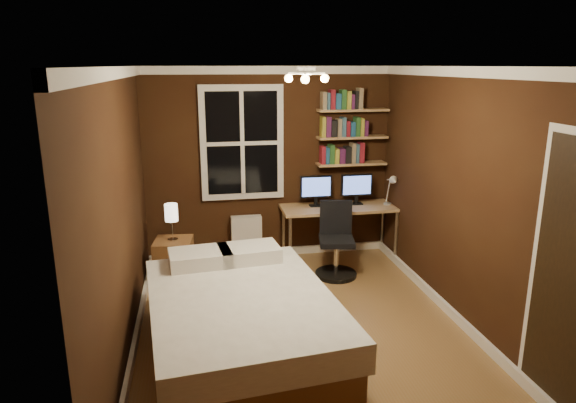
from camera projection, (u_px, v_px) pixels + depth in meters
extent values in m
plane|color=olive|center=(302.00, 330.00, 5.02)|extent=(4.20, 4.20, 0.00)
cube|color=black|center=(269.00, 165.00, 6.69)|extent=(3.20, 0.04, 2.50)
cube|color=black|center=(121.00, 216.00, 4.42)|extent=(0.04, 4.20, 2.50)
cube|color=black|center=(464.00, 199.00, 4.98)|extent=(0.04, 4.20, 2.50)
cube|color=white|center=(304.00, 66.00, 4.38)|extent=(3.20, 4.20, 0.02)
cube|color=white|center=(242.00, 143.00, 6.52)|extent=(1.06, 0.06, 1.46)
cube|color=tan|center=(351.00, 164.00, 6.77)|extent=(0.92, 0.22, 0.03)
cube|color=tan|center=(352.00, 137.00, 6.68)|extent=(0.92, 0.22, 0.03)
cube|color=tan|center=(353.00, 110.00, 6.59)|extent=(0.92, 0.22, 0.03)
cube|color=brown|center=(242.00, 338.00, 4.55)|extent=(1.67, 2.22, 0.33)
cube|color=silver|center=(242.00, 308.00, 4.47)|extent=(1.76, 2.29, 0.25)
cube|color=silver|center=(200.00, 258.00, 5.10)|extent=(0.64, 0.48, 0.15)
cube|color=silver|center=(249.00, 253.00, 5.24)|extent=(0.64, 0.48, 0.15)
cube|color=brown|center=(174.00, 262.00, 6.05)|extent=(0.48, 0.48, 0.54)
cube|color=silver|center=(247.00, 238.00, 6.78)|extent=(0.40, 0.14, 0.60)
cube|color=tan|center=(340.00, 208.00, 6.70)|extent=(1.52, 0.57, 0.04)
cylinder|color=beige|center=(290.00, 243.00, 6.44)|extent=(0.04, 0.04, 0.69)
cylinder|color=beige|center=(396.00, 237.00, 6.68)|extent=(0.04, 0.04, 0.69)
cylinder|color=beige|center=(283.00, 231.00, 6.90)|extent=(0.04, 0.04, 0.69)
cylinder|color=beige|center=(383.00, 226.00, 7.15)|extent=(0.04, 0.04, 0.69)
cylinder|color=black|center=(336.00, 274.00, 6.30)|extent=(0.50, 0.50, 0.05)
cylinder|color=silver|center=(336.00, 258.00, 6.25)|extent=(0.06, 0.06, 0.37)
cube|color=black|center=(337.00, 241.00, 6.19)|extent=(0.48, 0.48, 0.07)
cube|color=black|center=(336.00, 217.00, 6.30)|extent=(0.39, 0.12, 0.43)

